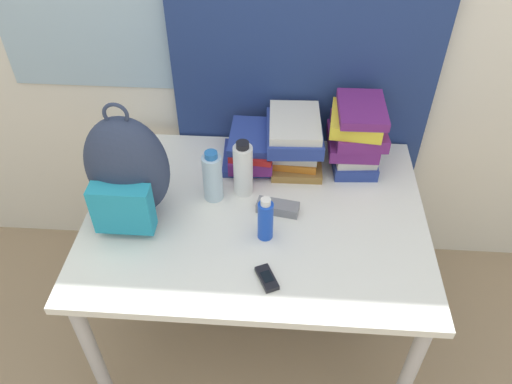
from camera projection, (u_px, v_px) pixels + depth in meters
name	position (u px, v px, depth m)	size (l,w,h in m)	color
wall_back	(265.00, 3.00, 1.81)	(6.00, 0.06, 2.50)	silver
curtain_blue	(308.00, 10.00, 1.76)	(1.02, 0.04, 2.50)	navy
desk	(256.00, 227.00, 1.83)	(1.20, 0.90, 0.70)	silver
backpack	(127.00, 172.00, 1.66)	(0.28, 0.25, 0.45)	#2D3851
book_stack_left	(252.00, 147.00, 1.96)	(0.23, 0.28, 0.13)	navy
book_stack_center	(294.00, 141.00, 1.93)	(0.23, 0.29, 0.20)	olive
book_stack_right	(356.00, 135.00, 1.89)	(0.22, 0.25, 0.27)	navy
water_bottle	(213.00, 177.00, 1.78)	(0.07, 0.07, 0.21)	silver
sports_bottle	(243.00, 169.00, 1.80)	(0.07, 0.07, 0.23)	white
sunscreen_bottle	(265.00, 220.00, 1.65)	(0.05, 0.05, 0.17)	blue
cell_phone	(267.00, 278.00, 1.56)	(0.08, 0.11, 0.02)	black
sunglasses_case	(278.00, 207.00, 1.78)	(0.16, 0.08, 0.04)	gray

